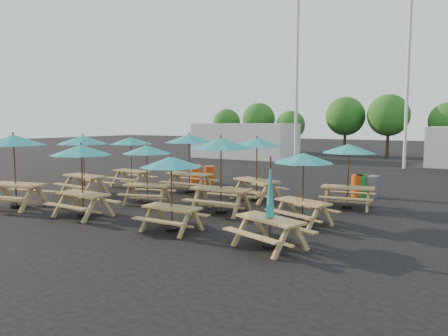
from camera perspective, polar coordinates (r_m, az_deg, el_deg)
The scene contains 27 objects.
ground at distance 16.32m, azimuth -2.74°, elevation -4.32°, with size 120.00×120.00×0.00m, color black.
picnic_unit_0 at distance 16.34m, azimuth -25.78°, elevation 2.74°, with size 2.51×2.51×2.53m.
picnic_unit_1 at distance 18.25m, azimuth -17.93°, elevation 3.02°, with size 2.20×2.20×2.41m.
picnic_unit_2 at distance 19.97m, azimuth -12.06°, elevation 3.08°, with size 2.01×2.01×2.27m.
picnic_unit_3 at distance 14.04m, azimuth -18.12°, elevation 1.64°, with size 1.92×1.92×2.25m.
picnic_unit_4 at distance 15.70m, azimuth -10.07°, elevation 1.88°, with size 2.21×2.21×2.13m.
picnic_unit_5 at distance 18.04m, azimuth -4.58°, elevation 3.36°, with size 2.09×2.09×2.45m.
picnic_unit_6 at distance 11.67m, azimuth -6.92°, elevation 0.15°, with size 1.73×1.73×2.04m.
picnic_unit_7 at distance 13.86m, azimuth -0.40°, elevation 2.58°, with size 2.17×2.17×2.45m.
picnic_unit_8 at distance 16.20m, azimuth 4.31°, elevation 2.83°, with size 2.52×2.52×2.37m.
picnic_unit_9 at distance 10.19m, azimuth 6.04°, elevation -5.61°, with size 2.07×1.94×2.15m.
picnic_unit_10 at distance 12.53m, azimuth 10.34°, elevation 0.68°, with size 2.21×2.21×2.08m.
picnic_unit_11 at distance 15.34m, azimuth 16.00°, elevation 1.93°, with size 2.12×2.12×2.22m.
waste_bin_0 at distance 21.32m, azimuth -3.77°, elevation -0.72°, with size 0.53×0.53×0.85m, color #C8440B.
waste_bin_1 at distance 20.66m, azimuth -1.90°, elevation -0.93°, with size 0.53×0.53×0.85m, color #C8440B.
waste_bin_2 at distance 18.02m, azimuth 17.55°, elevation -2.24°, with size 0.53×0.53×0.85m, color #1A8F31.
waste_bin_3 at distance 18.01m, azimuth 17.11°, elevation -2.23°, with size 0.53×0.53×0.85m, color #C8440B.
waste_bin_4 at distance 17.94m, azimuth 18.79°, elevation -2.32°, with size 0.53×0.53×0.85m, color gray.
mast_0 at distance 29.59m, azimuth 9.49°, elevation 11.92°, with size 0.20×0.20×12.00m, color silver.
mast_1 at distance 29.80m, azimuth 22.91°, elevation 11.49°, with size 0.20×0.20×12.00m, color silver.
event_tent_0 at distance 35.65m, azimuth 2.77°, elevation 3.58°, with size 8.00×4.00×2.80m, color silver.
tree_0 at distance 44.92m, azimuth 0.37°, elevation 5.93°, with size 2.80×2.80×4.24m.
tree_1 at distance 41.65m, azimuth 4.56°, elevation 6.34°, with size 3.11×3.11×4.72m.
tree_2 at distance 40.03m, azimuth 8.70°, elevation 5.55°, with size 2.59×2.59×3.93m.
tree_3 at distance 39.51m, azimuth 15.58°, elevation 6.52°, with size 3.36×3.36×5.09m.
tree_4 at distance 38.23m, azimuth 20.70°, elevation 6.46°, with size 3.41×3.41×5.17m.
tree_5 at distance 38.08m, azimuth 27.23°, elevation 5.45°, with size 2.94×2.94×4.45m.
Camera 1 is at (8.98, -13.30, 2.94)m, focal length 35.00 mm.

